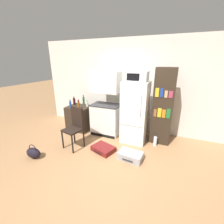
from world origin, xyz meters
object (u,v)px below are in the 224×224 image
object	(u,v)px
bottle_amber_beer	(79,105)
bottle_wine_dark	(74,101)
bottle_blue_soda	(70,104)
kitchen_hutch	(106,107)
water_bottle_front	(155,141)
refrigerator	(135,112)
side_table	(80,118)
handbag	(33,153)
chair	(75,124)
bottle_milk_white	(87,104)
bookshelf	(163,107)
microwave	(137,76)
suitcase_small_flat	(130,156)
suitcase_large_flat	(103,149)
bottle_ketchup_red	(78,102)
bottle_green_tall	(84,101)

from	to	relation	value
bottle_amber_beer	bottle_wine_dark	bearing A→B (deg)	142.56
bottle_blue_soda	kitchen_hutch	bearing A→B (deg)	13.04
bottle_wine_dark	water_bottle_front	bearing A→B (deg)	-5.58
bottle_wine_dark	bottle_amber_beer	bearing A→B (deg)	-37.44
kitchen_hutch	refrigerator	world-z (taller)	kitchen_hutch
side_table	handbag	bearing A→B (deg)	-93.11
bottle_blue_soda	chair	size ratio (longest dim) A/B	0.25
bottle_milk_white	bottle_amber_beer	distance (m)	0.27
bookshelf	bottle_milk_white	bearing A→B (deg)	-178.65
microwave	water_bottle_front	world-z (taller)	microwave
bottle_milk_white	bottle_amber_beer	bearing A→B (deg)	-124.65
suitcase_small_flat	water_bottle_front	distance (m)	0.90
side_table	suitcase_large_flat	world-z (taller)	side_table
refrigerator	bottle_ketchup_red	world-z (taller)	refrigerator
bookshelf	water_bottle_front	distance (m)	0.88
microwave	handbag	size ratio (longest dim) A/B	1.44
refrigerator	bottle_milk_white	world-z (taller)	refrigerator
handbag	bookshelf	bearing A→B (deg)	36.04
bottle_milk_white	bottle_wine_dark	world-z (taller)	bottle_wine_dark
bottle_amber_beer	chair	xyz separation A→B (m)	(0.40, -0.76, -0.24)
bottle_amber_beer	bottle_blue_soda	distance (m)	0.26
kitchen_hutch	water_bottle_front	xyz separation A→B (m)	(1.46, -0.16, -0.70)
bottle_milk_white	bottle_wine_dark	distance (m)	0.51
bottle_wine_dark	handbag	size ratio (longest dim) A/B	0.70
microwave	bottle_milk_white	xyz separation A→B (m)	(-1.52, 0.11, -0.90)
suitcase_small_flat	water_bottle_front	world-z (taller)	water_bottle_front
bottle_blue_soda	bottle_wine_dark	size ratio (longest dim) A/B	0.99
refrigerator	suitcase_small_flat	size ratio (longest dim) A/B	2.87
refrigerator	water_bottle_front	distance (m)	0.90
bookshelf	chair	size ratio (longest dim) A/B	1.91
bottle_blue_soda	bottle_green_tall	world-z (taller)	bottle_green_tall
chair	handbag	world-z (taller)	chair
bottle_ketchup_red	kitchen_hutch	bearing A→B (deg)	-10.75
handbag	water_bottle_front	bearing A→B (deg)	32.79
side_table	water_bottle_front	distance (m)	2.38
suitcase_small_flat	kitchen_hutch	bearing A→B (deg)	142.65
microwave	suitcase_large_flat	size ratio (longest dim) A/B	0.85
kitchen_hutch	bottle_amber_beer	size ratio (longest dim) A/B	8.64
suitcase_large_flat	bookshelf	bearing A→B (deg)	58.25
bottle_wine_dark	suitcase_large_flat	bearing A→B (deg)	-33.73
suitcase_small_flat	handbag	distance (m)	2.17
water_bottle_front	suitcase_small_flat	bearing A→B (deg)	-118.50
microwave	bottle_wine_dark	size ratio (longest dim) A/B	2.06
microwave	chair	world-z (taller)	microwave
suitcase_large_flat	handbag	xyz separation A→B (m)	(-1.33, -0.84, 0.06)
bottle_ketchup_red	handbag	distance (m)	2.06
bottle_amber_beer	chair	world-z (taller)	chair
kitchen_hutch	bottle_wine_dark	bearing A→B (deg)	175.27
chair	water_bottle_front	distance (m)	2.07
bottle_milk_white	bottle_green_tall	distance (m)	0.29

